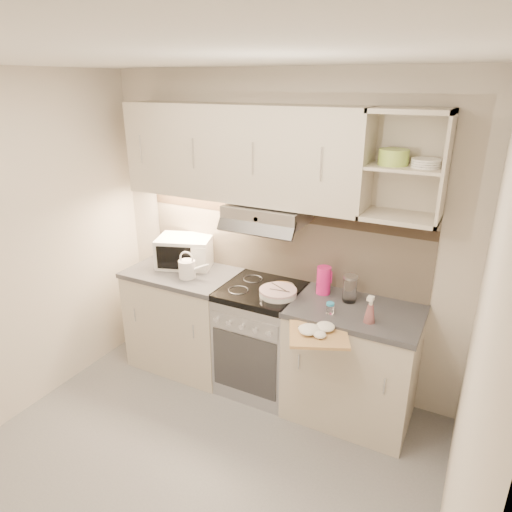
{
  "coord_description": "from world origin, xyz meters",
  "views": [
    {
      "loc": [
        1.44,
        -1.77,
        2.4
      ],
      "look_at": [
        0.03,
        0.95,
        1.22
      ],
      "focal_mm": 32.0,
      "sensor_mm": 36.0,
      "label": 1
    }
  ],
  "objects": [
    {
      "name": "worktop_left",
      "position": [
        -0.75,
        1.1,
        0.88
      ],
      "size": [
        0.92,
        0.62,
        0.04
      ],
      "primitive_type": "cube",
      "color": "#47474C",
      "rests_on": "base_cabinet_left"
    },
    {
      "name": "room_shell",
      "position": [
        0.0,
        0.37,
        1.63
      ],
      "size": [
        3.04,
        2.84,
        2.52
      ],
      "color": "beige",
      "rests_on": "ground"
    },
    {
      "name": "spice_jar",
      "position": [
        0.61,
        0.95,
        0.94
      ],
      "size": [
        0.05,
        0.05,
        0.08
      ],
      "rotation": [
        0.0,
        0.0,
        -0.42
      ],
      "color": "white",
      "rests_on": "worktop_right"
    },
    {
      "name": "dish_towel",
      "position": [
        0.57,
        0.7,
        0.91
      ],
      "size": [
        0.24,
        0.21,
        0.06
      ],
      "primitive_type": null,
      "rotation": [
        0.0,
        0.0,
        0.06
      ],
      "color": "white",
      "rests_on": "cutting_board"
    },
    {
      "name": "base_cabinet_right",
      "position": [
        0.75,
        1.1,
        0.43
      ],
      "size": [
        0.9,
        0.6,
        0.86
      ],
      "primitive_type": "cube",
      "color": "beige",
      "rests_on": "ground"
    },
    {
      "name": "glass_jar",
      "position": [
        0.67,
        1.19,
        1.0
      ],
      "size": [
        0.11,
        0.11,
        0.2
      ],
      "rotation": [
        0.0,
        0.0,
        0.04
      ],
      "color": "white",
      "rests_on": "worktop_right"
    },
    {
      "name": "pink_pitcher",
      "position": [
        0.46,
        1.23,
        1.01
      ],
      "size": [
        0.11,
        0.11,
        0.21
      ],
      "rotation": [
        0.0,
        0.0,
        0.43
      ],
      "color": "#E41E7B",
      "rests_on": "worktop_right"
    },
    {
      "name": "electric_range",
      "position": [
        0.0,
        1.1,
        0.45
      ],
      "size": [
        0.6,
        0.6,
        0.9
      ],
      "color": "#B7B7BC",
      "rests_on": "ground"
    },
    {
      "name": "worktop_right",
      "position": [
        0.75,
        1.1,
        0.88
      ],
      "size": [
        0.92,
        0.62,
        0.04
      ],
      "primitive_type": "cube",
      "color": "#47474C",
      "rests_on": "base_cabinet_right"
    },
    {
      "name": "microwave",
      "position": [
        -0.8,
        1.22,
        1.03
      ],
      "size": [
        0.54,
        0.47,
        0.26
      ],
      "rotation": [
        0.0,
        0.0,
        0.34
      ],
      "color": "white",
      "rests_on": "worktop_left"
    },
    {
      "name": "cutting_board",
      "position": [
        0.62,
        0.69,
        0.87
      ],
      "size": [
        0.48,
        0.46,
        0.02
      ],
      "primitive_type": "cube",
      "rotation": [
        0.0,
        0.0,
        0.41
      ],
      "color": "#A2854B",
      "rests_on": "base_cabinet_right"
    },
    {
      "name": "ground",
      "position": [
        0.0,
        0.0,
        0.0
      ],
      "size": [
        3.0,
        3.0,
        0.0
      ],
      "primitive_type": "plane",
      "color": "gray",
      "rests_on": "ground"
    },
    {
      "name": "base_cabinet_left",
      "position": [
        -0.75,
        1.1,
        0.43
      ],
      "size": [
        0.9,
        0.6,
        0.86
      ],
      "primitive_type": "cube",
      "color": "beige",
      "rests_on": "ground"
    },
    {
      "name": "watering_can",
      "position": [
        -0.62,
        1.01,
        0.98
      ],
      "size": [
        0.27,
        0.14,
        0.23
      ],
      "rotation": [
        0.0,
        0.0,
        0.19
      ],
      "color": "white",
      "rests_on": "worktop_left"
    },
    {
      "name": "plate_stack",
      "position": [
        0.17,
        1.03,
        0.93
      ],
      "size": [
        0.28,
        0.28,
        0.06
      ],
      "rotation": [
        0.0,
        0.0,
        -0.32
      ],
      "color": "silver",
      "rests_on": "electric_range"
    },
    {
      "name": "bread_loaf",
      "position": [
        0.17,
        1.1,
        0.92
      ],
      "size": [
        0.2,
        0.2,
        0.05
      ],
      "primitive_type": "cylinder",
      "color": "#A88345",
      "rests_on": "electric_range"
    },
    {
      "name": "spray_bottle",
      "position": [
        0.88,
        0.95,
        0.98
      ],
      "size": [
        0.08,
        0.08,
        0.21
      ],
      "rotation": [
        0.0,
        0.0,
        -0.04
      ],
      "color": "pink",
      "rests_on": "worktop_right"
    }
  ]
}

